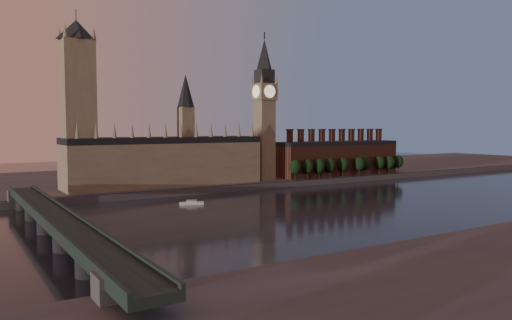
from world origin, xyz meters
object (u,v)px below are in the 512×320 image
at_px(victoria_tower, 78,99).
at_px(big_ben, 264,107).
at_px(river_boat, 192,203).
at_px(westminster_bridge, 56,223).

relative_size(victoria_tower, big_ben, 1.01).
bearing_deg(victoria_tower, river_boat, -53.57).
bearing_deg(river_boat, victoria_tower, 143.45).
xyz_separation_m(westminster_bridge, river_boat, (80.41, 56.17, -6.45)).
bearing_deg(big_ben, river_boat, -146.25).
xyz_separation_m(big_ben, westminster_bridge, (-165.00, -112.70, -49.39)).
xyz_separation_m(victoria_tower, big_ben, (130.00, -5.00, -2.26)).
bearing_deg(westminster_bridge, big_ben, 34.33).
distance_m(victoria_tower, big_ben, 130.12).
xyz_separation_m(victoria_tower, river_boat, (45.41, -61.53, -58.10)).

